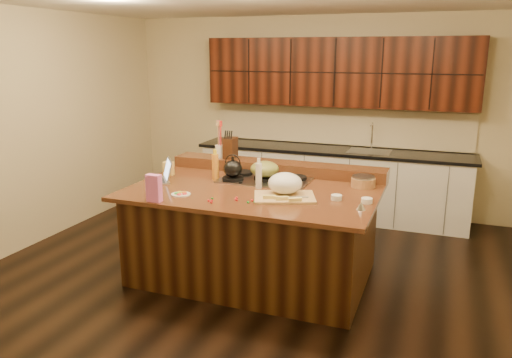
% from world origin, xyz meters
% --- Properties ---
extents(room, '(5.52, 5.02, 2.72)m').
position_xyz_m(room, '(0.00, 0.00, 1.35)').
color(room, black).
rests_on(room, ground).
extents(island, '(2.40, 1.60, 0.92)m').
position_xyz_m(island, '(0.00, 0.00, 0.46)').
color(island, black).
rests_on(island, ground).
extents(back_ledge, '(2.40, 0.30, 0.12)m').
position_xyz_m(back_ledge, '(0.00, 0.70, 0.98)').
color(back_ledge, black).
rests_on(back_ledge, island).
extents(cooktop, '(0.92, 0.52, 0.05)m').
position_xyz_m(cooktop, '(0.00, 0.30, 0.94)').
color(cooktop, gray).
rests_on(cooktop, island).
extents(back_counter, '(3.70, 0.66, 2.40)m').
position_xyz_m(back_counter, '(0.30, 2.23, 0.98)').
color(back_counter, silver).
rests_on(back_counter, ground).
extents(kettle, '(0.21, 0.21, 0.18)m').
position_xyz_m(kettle, '(-0.30, 0.17, 1.05)').
color(kettle, black).
rests_on(kettle, cooktop).
extents(green_bowl, '(0.39, 0.39, 0.16)m').
position_xyz_m(green_bowl, '(0.00, 0.30, 1.05)').
color(green_bowl, olive).
rests_on(green_bowl, cooktop).
extents(laptop, '(0.40, 0.41, 0.23)m').
position_xyz_m(laptop, '(-0.99, -0.08, 0.98)').
color(laptop, '#B7B7BC').
rests_on(laptop, island).
extents(oil_bottle, '(0.08, 0.08, 0.27)m').
position_xyz_m(oil_bottle, '(-0.50, 0.16, 1.06)').
color(oil_bottle, orange).
rests_on(oil_bottle, island).
extents(vinegar_bottle, '(0.07, 0.07, 0.25)m').
position_xyz_m(vinegar_bottle, '(0.04, 0.02, 1.04)').
color(vinegar_bottle, silver).
rests_on(vinegar_bottle, island).
extents(wooden_tray, '(0.65, 0.56, 0.22)m').
position_xyz_m(wooden_tray, '(0.37, -0.17, 1.02)').
color(wooden_tray, tan).
rests_on(wooden_tray, island).
extents(ramekin_a, '(0.13, 0.13, 0.04)m').
position_xyz_m(ramekin_a, '(0.84, -0.11, 0.94)').
color(ramekin_a, white).
rests_on(ramekin_a, island).
extents(ramekin_b, '(0.11, 0.11, 0.04)m').
position_xyz_m(ramekin_b, '(1.11, -0.11, 0.94)').
color(ramekin_b, white).
rests_on(ramekin_b, island).
extents(ramekin_c, '(0.12, 0.12, 0.04)m').
position_xyz_m(ramekin_c, '(1.03, 0.44, 0.94)').
color(ramekin_c, white).
rests_on(ramekin_c, island).
extents(strainer_bowl, '(0.29, 0.29, 0.09)m').
position_xyz_m(strainer_bowl, '(0.99, 0.43, 0.97)').
color(strainer_bowl, '#996B3F').
rests_on(strainer_bowl, island).
extents(kitchen_timer, '(0.09, 0.09, 0.07)m').
position_xyz_m(kitchen_timer, '(1.09, -0.32, 0.96)').
color(kitchen_timer, silver).
rests_on(kitchen_timer, island).
extents(pink_bag, '(0.13, 0.07, 0.25)m').
position_xyz_m(pink_bag, '(-0.67, -0.73, 1.04)').
color(pink_bag, '#EA6EC5').
rests_on(pink_bag, island).
extents(candy_plate, '(0.23, 0.23, 0.01)m').
position_xyz_m(candy_plate, '(-0.56, -0.47, 0.93)').
color(candy_plate, white).
rests_on(candy_plate, island).
extents(package_box, '(0.11, 0.08, 0.15)m').
position_xyz_m(package_box, '(-1.06, 0.17, 0.99)').
color(package_box, '#E2B94F').
rests_on(package_box, island).
extents(utensil_crock, '(0.13, 0.13, 0.14)m').
position_xyz_m(utensil_crock, '(-0.68, 0.70, 1.11)').
color(utensil_crock, white).
rests_on(utensil_crock, back_ledge).
extents(knife_block, '(0.13, 0.20, 0.23)m').
position_xyz_m(knife_block, '(-0.56, 0.70, 1.16)').
color(knife_block, black).
rests_on(knife_block, back_ledge).
extents(gumdrop_0, '(0.02, 0.02, 0.02)m').
position_xyz_m(gumdrop_0, '(-0.19, -0.56, 0.93)').
color(gumdrop_0, red).
rests_on(gumdrop_0, island).
extents(gumdrop_1, '(0.02, 0.02, 0.02)m').
position_xyz_m(gumdrop_1, '(0.18, -0.45, 0.93)').
color(gumdrop_1, '#198C26').
rests_on(gumdrop_1, island).
extents(gumdrop_2, '(0.02, 0.02, 0.02)m').
position_xyz_m(gumdrop_2, '(0.14, -0.42, 0.93)').
color(gumdrop_2, red).
rests_on(gumdrop_2, island).
extents(gumdrop_3, '(0.02, 0.02, 0.02)m').
position_xyz_m(gumdrop_3, '(0.19, -0.41, 0.93)').
color(gumdrop_3, '#198C26').
rests_on(gumdrop_3, island).
extents(gumdrop_4, '(0.02, 0.02, 0.02)m').
position_xyz_m(gumdrop_4, '(-0.22, -0.57, 0.93)').
color(gumdrop_4, red).
rests_on(gumdrop_4, island).
extents(gumdrop_5, '(0.02, 0.02, 0.02)m').
position_xyz_m(gumdrop_5, '(0.13, -0.49, 0.93)').
color(gumdrop_5, '#198C26').
rests_on(gumdrop_5, island).
extents(gumdrop_6, '(0.02, 0.02, 0.02)m').
position_xyz_m(gumdrop_6, '(0.01, -0.46, 0.93)').
color(gumdrop_6, red).
rests_on(gumdrop_6, island).
extents(gumdrop_7, '(0.02, 0.02, 0.02)m').
position_xyz_m(gumdrop_7, '(-0.22, -0.50, 0.93)').
color(gumdrop_7, '#198C26').
rests_on(gumdrop_7, island).
extents(gumdrop_8, '(0.02, 0.02, 0.02)m').
position_xyz_m(gumdrop_8, '(-0.01, -0.44, 0.93)').
color(gumdrop_8, red).
rests_on(gumdrop_8, island).
extents(gumdrop_9, '(0.02, 0.02, 0.02)m').
position_xyz_m(gumdrop_9, '(0.18, -0.46, 0.93)').
color(gumdrop_9, '#198C26').
rests_on(gumdrop_9, island).
extents(gumdrop_10, '(0.02, 0.02, 0.02)m').
position_xyz_m(gumdrop_10, '(-0.17, -0.61, 0.93)').
color(gumdrop_10, red).
rests_on(gumdrop_10, island).
extents(gumdrop_11, '(0.02, 0.02, 0.02)m').
position_xyz_m(gumdrop_11, '(0.16, -0.39, 0.93)').
color(gumdrop_11, '#198C26').
rests_on(gumdrop_11, island).
extents(gumdrop_12, '(0.02, 0.02, 0.02)m').
position_xyz_m(gumdrop_12, '(-0.02, -0.39, 0.93)').
color(gumdrop_12, red).
rests_on(gumdrop_12, island).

